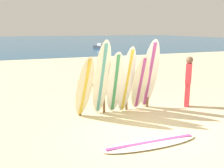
{
  "coord_description": "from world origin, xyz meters",
  "views": [
    {
      "loc": [
        -3.43,
        -5.38,
        2.66
      ],
      "look_at": [
        -0.45,
        2.18,
        0.86
      ],
      "focal_mm": 39.67,
      "sensor_mm": 36.0,
      "label": 1
    }
  ],
  "objects_px": {
    "surfboard_leaning_far_left": "(84,88)",
    "small_boat_offshore": "(101,46)",
    "surfboard_lying_on_sand": "(151,143)",
    "beachgoer_standing": "(188,79)",
    "surfboard_leaning_left": "(102,79)",
    "surfboard_leaning_center_left": "(115,84)",
    "surfboard_leaning_center": "(127,80)",
    "surfboard_rack": "(115,91)",
    "surfboard_leaning_center_right": "(140,84)",
    "surfboard_leaning_right": "(149,75)"
  },
  "relations": [
    {
      "from": "surfboard_rack",
      "to": "surfboard_leaning_center_right",
      "type": "distance_m",
      "value": 0.85
    },
    {
      "from": "surfboard_rack",
      "to": "surfboard_lying_on_sand",
      "type": "relative_size",
      "value": 1.02
    },
    {
      "from": "surfboard_leaning_far_left",
      "to": "surfboard_rack",
      "type": "bearing_deg",
      "value": 19.71
    },
    {
      "from": "surfboard_lying_on_sand",
      "to": "surfboard_leaning_left",
      "type": "bearing_deg",
      "value": 102.39
    },
    {
      "from": "surfboard_leaning_right",
      "to": "small_boat_offshore",
      "type": "bearing_deg",
      "value": 74.35
    },
    {
      "from": "surfboard_leaning_far_left",
      "to": "small_boat_offshore",
      "type": "bearing_deg",
      "value": 70.12
    },
    {
      "from": "surfboard_leaning_far_left",
      "to": "surfboard_leaning_center_right",
      "type": "xyz_separation_m",
      "value": [
        1.83,
        0.0,
        -0.02
      ]
    },
    {
      "from": "surfboard_leaning_center_right",
      "to": "surfboard_leaning_right",
      "type": "relative_size",
      "value": 0.81
    },
    {
      "from": "surfboard_rack",
      "to": "surfboard_leaning_left",
      "type": "relative_size",
      "value": 1.04
    },
    {
      "from": "surfboard_leaning_far_left",
      "to": "surfboard_lying_on_sand",
      "type": "bearing_deg",
      "value": -65.34
    },
    {
      "from": "small_boat_offshore",
      "to": "surfboard_rack",
      "type": "bearing_deg",
      "value": -107.94
    },
    {
      "from": "surfboard_leaning_far_left",
      "to": "beachgoer_standing",
      "type": "relative_size",
      "value": 1.11
    },
    {
      "from": "surfboard_leaning_left",
      "to": "surfboard_leaning_far_left",
      "type": "bearing_deg",
      "value": 177.91
    },
    {
      "from": "surfboard_leaning_far_left",
      "to": "surfboard_lying_on_sand",
      "type": "relative_size",
      "value": 0.8
    },
    {
      "from": "surfboard_leaning_left",
      "to": "surfboard_leaning_center_right",
      "type": "xyz_separation_m",
      "value": [
        1.31,
        0.02,
        -0.24
      ]
    },
    {
      "from": "surfboard_leaning_left",
      "to": "surfboard_leaning_center_left",
      "type": "height_order",
      "value": "surfboard_leaning_left"
    },
    {
      "from": "surfboard_leaning_center_left",
      "to": "small_boat_offshore",
      "type": "height_order",
      "value": "surfboard_leaning_center_left"
    },
    {
      "from": "surfboard_leaning_left",
      "to": "surfboard_leaning_right",
      "type": "height_order",
      "value": "surfboard_leaning_left"
    },
    {
      "from": "surfboard_leaning_far_left",
      "to": "surfboard_leaning_right",
      "type": "distance_m",
      "value": 2.23
    },
    {
      "from": "surfboard_leaning_left",
      "to": "surfboard_leaning_center",
      "type": "bearing_deg",
      "value": 4.93
    },
    {
      "from": "surfboard_leaning_far_left",
      "to": "small_boat_offshore",
      "type": "height_order",
      "value": "surfboard_leaning_far_left"
    },
    {
      "from": "surfboard_leaning_center_left",
      "to": "surfboard_lying_on_sand",
      "type": "distance_m",
      "value": 2.37
    },
    {
      "from": "surfboard_leaning_center",
      "to": "beachgoer_standing",
      "type": "height_order",
      "value": "surfboard_leaning_center"
    },
    {
      "from": "surfboard_leaning_left",
      "to": "surfboard_leaning_right",
      "type": "bearing_deg",
      "value": 3.93
    },
    {
      "from": "surfboard_lying_on_sand",
      "to": "beachgoer_standing",
      "type": "bearing_deg",
      "value": 38.44
    },
    {
      "from": "surfboard_leaning_far_left",
      "to": "surfboard_lying_on_sand",
      "type": "height_order",
      "value": "surfboard_leaning_far_left"
    },
    {
      "from": "surfboard_leaning_center",
      "to": "surfboard_leaning_center_right",
      "type": "xyz_separation_m",
      "value": [
        0.45,
        -0.05,
        -0.13
      ]
    },
    {
      "from": "surfboard_rack",
      "to": "small_boat_offshore",
      "type": "bearing_deg",
      "value": 72.06
    },
    {
      "from": "surfboard_leaning_center_left",
      "to": "surfboard_leaning_center",
      "type": "height_order",
      "value": "surfboard_leaning_center"
    },
    {
      "from": "surfboard_rack",
      "to": "surfboard_leaning_center_right",
      "type": "xyz_separation_m",
      "value": [
        0.69,
        -0.41,
        0.29
      ]
    },
    {
      "from": "surfboard_leaning_center_left",
      "to": "surfboard_leaning_right",
      "type": "distance_m",
      "value": 1.27
    },
    {
      "from": "surfboard_rack",
      "to": "surfboard_lying_on_sand",
      "type": "distance_m",
      "value": 2.67
    },
    {
      "from": "surfboard_leaning_far_left",
      "to": "surfboard_leaning_center",
      "type": "bearing_deg",
      "value": 2.28
    },
    {
      "from": "surfboard_leaning_center_left",
      "to": "surfboard_leaning_center_right",
      "type": "height_order",
      "value": "surfboard_leaning_center_left"
    },
    {
      "from": "surfboard_lying_on_sand",
      "to": "beachgoer_standing",
      "type": "height_order",
      "value": "beachgoer_standing"
    },
    {
      "from": "surfboard_leaning_far_left",
      "to": "small_boat_offshore",
      "type": "xyz_separation_m",
      "value": [
        9.72,
        26.89,
        -0.72
      ]
    },
    {
      "from": "surfboard_leaning_center",
      "to": "beachgoer_standing",
      "type": "bearing_deg",
      "value": -2.85
    },
    {
      "from": "surfboard_leaning_center",
      "to": "surfboard_leaning_center_right",
      "type": "bearing_deg",
      "value": -6.95
    },
    {
      "from": "surfboard_leaning_center_left",
      "to": "surfboard_leaning_center_right",
      "type": "xyz_separation_m",
      "value": [
        0.87,
        0.02,
        -0.07
      ]
    },
    {
      "from": "surfboard_leaning_right",
      "to": "beachgoer_standing",
      "type": "relative_size",
      "value": 1.35
    },
    {
      "from": "surfboard_leaning_center",
      "to": "surfboard_lying_on_sand",
      "type": "bearing_deg",
      "value": -99.89
    },
    {
      "from": "surfboard_leaning_right",
      "to": "surfboard_lying_on_sand",
      "type": "xyz_separation_m",
      "value": [
        -1.22,
        -2.27,
        -1.16
      ]
    },
    {
      "from": "surfboard_rack",
      "to": "surfboard_leaning_far_left",
      "type": "distance_m",
      "value": 1.26
    },
    {
      "from": "surfboard_leaning_center_left",
      "to": "surfboard_rack",
      "type": "bearing_deg",
      "value": 66.69
    },
    {
      "from": "beachgoer_standing",
      "to": "surfboard_leaning_center_right",
      "type": "bearing_deg",
      "value": 178.15
    },
    {
      "from": "surfboard_leaning_far_left",
      "to": "surfboard_leaning_center",
      "type": "distance_m",
      "value": 1.39
    },
    {
      "from": "surfboard_lying_on_sand",
      "to": "small_boat_offshore",
      "type": "bearing_deg",
      "value": 73.29
    },
    {
      "from": "surfboard_leaning_center_left",
      "to": "surfboard_lying_on_sand",
      "type": "relative_size",
      "value": 0.84
    },
    {
      "from": "surfboard_leaning_center_right",
      "to": "small_boat_offshore",
      "type": "xyz_separation_m",
      "value": [
        7.89,
        26.89,
        -0.71
      ]
    },
    {
      "from": "surfboard_leaning_center_right",
      "to": "surfboard_leaning_right",
      "type": "distance_m",
      "value": 0.46
    }
  ]
}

